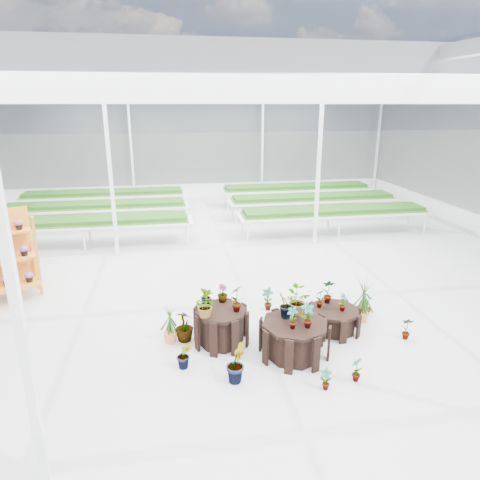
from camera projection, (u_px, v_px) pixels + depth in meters
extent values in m
plane|color=gray|center=(242.00, 308.00, 9.21)|extent=(24.00, 24.00, 0.00)
cylinder|color=black|center=(221.00, 326.00, 7.79)|extent=(1.28, 1.28, 0.66)
cylinder|color=black|center=(294.00, 339.00, 7.42)|extent=(1.53, 1.53, 0.63)
cylinder|color=black|center=(334.00, 319.00, 8.26)|extent=(1.01, 1.01, 0.45)
imported|color=#1D4411|center=(206.00, 297.00, 7.74)|extent=(0.21, 0.24, 0.41)
imported|color=#1D4411|center=(237.00, 298.00, 7.57)|extent=(0.33, 0.31, 0.52)
imported|color=#1D4411|center=(222.00, 293.00, 7.97)|extent=(0.27, 0.27, 0.34)
imported|color=#1D4411|center=(204.00, 305.00, 7.39)|extent=(0.40, 0.44, 0.43)
imported|color=#1D4411|center=(285.00, 305.00, 7.39)|extent=(0.35, 0.35, 0.50)
imported|color=#1D4411|center=(308.00, 315.00, 7.09)|extent=(0.26, 0.20, 0.45)
imported|color=#1D4411|center=(296.00, 301.00, 7.56)|extent=(0.57, 0.59, 0.50)
imported|color=#1D4411|center=(293.00, 318.00, 7.07)|extent=(0.23, 0.25, 0.39)
imported|color=#1D4411|center=(320.00, 298.00, 8.20)|extent=(0.24, 0.20, 0.39)
imported|color=#1D4411|center=(343.00, 302.00, 8.05)|extent=(0.24, 0.25, 0.39)
imported|color=#1D4411|center=(328.00, 291.00, 8.38)|extent=(0.30, 0.23, 0.50)
imported|color=#1D4411|center=(185.00, 355.00, 7.06)|extent=(0.28, 0.23, 0.49)
imported|color=#1D4411|center=(184.00, 326.00, 7.87)|extent=(0.46, 0.46, 0.61)
imported|color=#1D4411|center=(236.00, 363.00, 6.71)|extent=(0.43, 0.45, 0.65)
imported|color=#1D4411|center=(326.00, 379.00, 6.54)|extent=(0.23, 0.19, 0.37)
imported|color=#1D4411|center=(357.00, 369.00, 6.74)|extent=(0.25, 0.27, 0.42)
imported|color=#1D4411|center=(407.00, 328.00, 7.94)|extent=(0.28, 0.24, 0.45)
imported|color=#1D4411|center=(368.00, 303.00, 8.88)|extent=(0.22, 0.29, 0.50)
imported|color=#1D4411|center=(268.00, 299.00, 9.06)|extent=(0.32, 0.31, 0.51)
imported|color=#1D4411|center=(217.00, 308.00, 8.54)|extent=(0.61, 0.67, 0.62)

